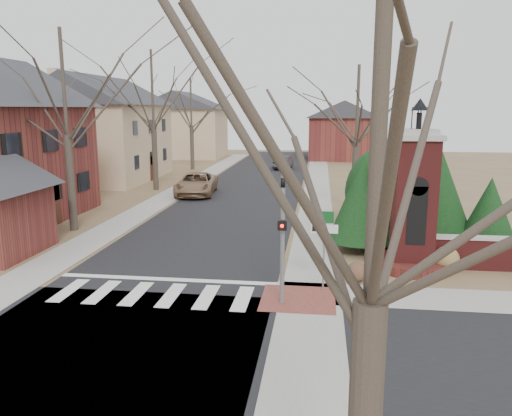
# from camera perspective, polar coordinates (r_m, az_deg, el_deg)

# --- Properties ---
(ground) EXTENTS (120.00, 120.00, 0.00)m
(ground) POSITION_cam_1_polar(r_m,az_deg,el_deg) (16.52, -12.51, -10.64)
(ground) COLOR brown
(ground) RESTS_ON ground
(main_street) EXTENTS (8.00, 70.00, 0.01)m
(main_street) POSITION_cam_1_polar(r_m,az_deg,el_deg) (37.27, -1.07, 1.90)
(main_street) COLOR black
(main_street) RESTS_ON ground
(cross_street) EXTENTS (120.00, 8.00, 0.01)m
(cross_street) POSITION_cam_1_polar(r_m,az_deg,el_deg) (13.99, -16.79, -15.04)
(cross_street) COLOR black
(cross_street) RESTS_ON ground
(crosswalk_zone) EXTENTS (8.00, 2.20, 0.02)m
(crosswalk_zone) POSITION_cam_1_polar(r_m,az_deg,el_deg) (17.22, -11.60, -9.65)
(crosswalk_zone) COLOR silver
(crosswalk_zone) RESTS_ON ground
(stop_bar) EXTENTS (8.00, 0.35, 0.02)m
(stop_bar) POSITION_cam_1_polar(r_m,az_deg,el_deg) (18.55, -10.10, -8.04)
(stop_bar) COLOR silver
(stop_bar) RESTS_ON ground
(sidewalk_right_main) EXTENTS (2.00, 60.00, 0.02)m
(sidewalk_right_main) POSITION_cam_1_polar(r_m,az_deg,el_deg) (36.88, 6.95, 1.72)
(sidewalk_right_main) COLOR gray
(sidewalk_right_main) RESTS_ON ground
(sidewalk_left) EXTENTS (2.00, 60.00, 0.02)m
(sidewalk_left) POSITION_cam_1_polar(r_m,az_deg,el_deg) (38.37, -8.78, 2.05)
(sidewalk_left) COLOR gray
(sidewalk_left) RESTS_ON ground
(curb_apron) EXTENTS (2.40, 2.40, 0.02)m
(curb_apron) POSITION_cam_1_polar(r_m,az_deg,el_deg) (16.54, 4.84, -10.33)
(curb_apron) COLOR brown
(curb_apron) RESTS_ON ground
(traffic_signal_pole) EXTENTS (0.28, 0.41, 4.50)m
(traffic_signal_pole) POSITION_cam_1_polar(r_m,az_deg,el_deg) (15.39, 3.06, -1.91)
(traffic_signal_pole) COLOR slate
(traffic_signal_pole) RESTS_ON ground
(sign_post) EXTENTS (0.90, 0.07, 2.75)m
(sign_post) POSITION_cam_1_polar(r_m,az_deg,el_deg) (16.88, 7.79, -3.04)
(sign_post) COLOR slate
(sign_post) RESTS_ON ground
(brick_gate_monument) EXTENTS (3.20, 3.20, 6.47)m
(brick_gate_monument) POSITION_cam_1_polar(r_m,az_deg,el_deg) (20.08, 17.53, -0.52)
(brick_gate_monument) COLOR maroon
(brick_gate_monument) RESTS_ON ground
(house_stucco_left) EXTENTS (9.80, 12.80, 9.28)m
(house_stucco_left) POSITION_cam_1_polar(r_m,az_deg,el_deg) (45.51, -17.41, 8.91)
(house_stucco_left) COLOR #D3B38D
(house_stucco_left) RESTS_ON ground
(house_distant_left) EXTENTS (10.80, 8.80, 8.53)m
(house_distant_left) POSITION_cam_1_polar(r_m,az_deg,el_deg) (64.78, -8.35, 9.56)
(house_distant_left) COLOR #D3B38D
(house_distant_left) RESTS_ON ground
(house_distant_right) EXTENTS (8.80, 8.80, 7.30)m
(house_distant_right) POSITION_cam_1_polar(r_m,az_deg,el_deg) (62.47, 9.85, 8.90)
(house_distant_right) COLOR maroon
(house_distant_right) RESTS_ON ground
(evergreen_near) EXTENTS (2.80, 2.80, 4.10)m
(evergreen_near) POSITION_cam_1_polar(r_m,az_deg,el_deg) (21.78, 11.98, 1.01)
(evergreen_near) COLOR #473D33
(evergreen_near) RESTS_ON ground
(evergreen_mid) EXTENTS (3.40, 3.40, 4.70)m
(evergreen_mid) POSITION_cam_1_polar(r_m,az_deg,el_deg) (23.40, 19.87, 2.03)
(evergreen_mid) COLOR #473D33
(evergreen_mid) RESTS_ON ground
(evergreen_far) EXTENTS (2.40, 2.40, 3.30)m
(evergreen_far) POSITION_cam_1_polar(r_m,az_deg,el_deg) (23.09, 25.12, -0.26)
(evergreen_far) COLOR #473D33
(evergreen_far) RESTS_ON ground
(evergreen_mass) EXTENTS (4.80, 4.80, 4.80)m
(evergreen_mass) POSITION_cam_1_polar(r_m,az_deg,el_deg) (24.42, 15.76, 2.17)
(evergreen_mass) COLOR black
(evergreen_mass) RESTS_ON ground
(bare_tree_0) EXTENTS (8.05, 8.05, 11.15)m
(bare_tree_0) POSITION_cam_1_polar(r_m,az_deg,el_deg) (26.50, -21.22, 14.02)
(bare_tree_0) COLOR #473D33
(bare_tree_0) RESTS_ON ground
(bare_tree_1) EXTENTS (8.40, 8.40, 11.64)m
(bare_tree_1) POSITION_cam_1_polar(r_m,az_deg,el_deg) (38.47, -11.81, 13.96)
(bare_tree_1) COLOR #473D33
(bare_tree_1) RESTS_ON ground
(bare_tree_2) EXTENTS (7.35, 7.35, 10.19)m
(bare_tree_2) POSITION_cam_1_polar(r_m,az_deg,el_deg) (51.04, -7.45, 12.26)
(bare_tree_2) COLOR #473D33
(bare_tree_2) RESTS_ON ground
(bare_tree_3) EXTENTS (7.00, 7.00, 9.70)m
(bare_tree_3) POSITION_cam_1_polar(r_m,az_deg,el_deg) (30.45, 11.58, 12.20)
(bare_tree_3) COLOR #473D33
(bare_tree_3) RESTS_ON ground
(bare_tree_4) EXTENTS (6.65, 6.65, 9.21)m
(bare_tree_4) POSITION_cam_1_polar(r_m,az_deg,el_deg) (5.41, 14.10, 13.66)
(bare_tree_4) COLOR #473D33
(bare_tree_4) RESTS_ON ground
(pickup_truck) EXTENTS (3.16, 5.88, 1.57)m
(pickup_truck) POSITION_cam_1_polar(r_m,az_deg,el_deg) (36.10, -6.84, 2.76)
(pickup_truck) COLOR #8B6A4B
(pickup_truck) RESTS_ON ground
(distant_car) EXTENTS (1.92, 4.23, 1.35)m
(distant_car) POSITION_cam_1_polar(r_m,az_deg,el_deg) (51.47, 3.15, 5.24)
(distant_car) COLOR #313438
(distant_car) RESTS_ON ground
(dry_shrub_left) EXTENTS (0.72, 0.72, 0.72)m
(dry_shrub_left) POSITION_cam_1_polar(r_m,az_deg,el_deg) (18.35, 11.44, -7.15)
(dry_shrub_left) COLOR brown
(dry_shrub_left) RESTS_ON ground
(dry_shrub_right) EXTENTS (0.97, 0.97, 0.97)m
(dry_shrub_right) POSITION_cam_1_polar(r_m,az_deg,el_deg) (20.37, 20.90, -5.46)
(dry_shrub_right) COLOR olive
(dry_shrub_right) RESTS_ON ground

